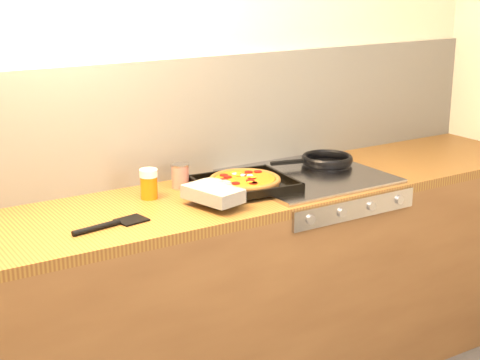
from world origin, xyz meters
TOP-DOWN VIEW (x-y plane):
  - room_shell at (0.00, 1.39)m, footprint 3.20×3.20m
  - counter_run at (0.00, 1.10)m, footprint 3.20×0.62m
  - stovetop at (0.45, 1.10)m, footprint 0.60×0.56m
  - pizza_on_tray at (0.07, 1.07)m, footprint 0.50×0.41m
  - frying_pan at (0.61, 1.17)m, footprint 0.40×0.27m
  - tomato_can at (-0.07, 1.25)m, footprint 0.09×0.09m
  - juice_glass at (-0.24, 1.20)m, footprint 0.08×0.08m
  - wooden_spoon at (0.12, 1.25)m, footprint 0.29×0.12m
  - black_spatula at (-0.48, 0.98)m, footprint 0.29×0.10m

SIDE VIEW (x-z plane):
  - counter_run at x=0.00m, z-range 0.00..0.90m
  - stovetop at x=0.45m, z-range 0.90..0.92m
  - black_spatula at x=-0.48m, z-range 0.90..0.92m
  - wooden_spoon at x=0.12m, z-range 0.90..0.92m
  - frying_pan at x=0.61m, z-range 0.92..0.95m
  - pizza_on_tray at x=0.07m, z-range 0.91..0.97m
  - tomato_can at x=-0.07m, z-range 0.90..1.00m
  - juice_glass at x=-0.24m, z-range 0.90..1.02m
  - room_shell at x=0.00m, z-range -0.45..2.75m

